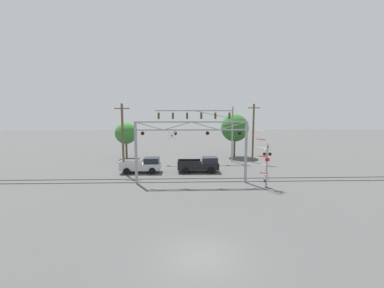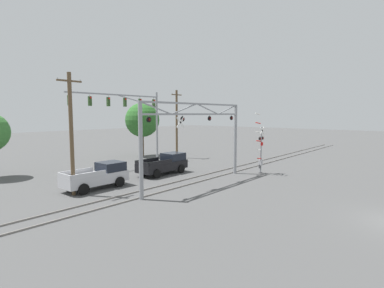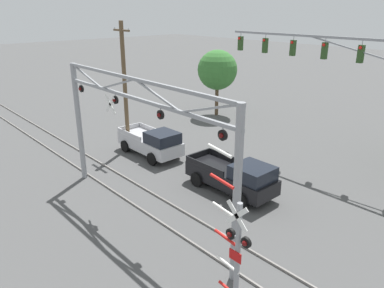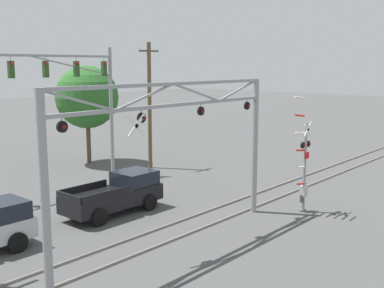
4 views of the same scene
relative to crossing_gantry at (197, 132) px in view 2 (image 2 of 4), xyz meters
The scene contains 10 objects.
rail_track_near 4.29m from the crossing_gantry, 87.86° to the left, with size 80.00×0.08×0.10m, color gray.
rail_track_far 4.61m from the crossing_gantry, 89.65° to the left, with size 80.00×0.08×0.10m, color gray.
crossing_gantry is the anchor object (origin of this frame).
crossing_signal_mast 8.04m from the crossing_gantry, 13.94° to the right, with size 1.69×0.35×5.93m.
traffic_signal_span 12.51m from the crossing_gantry, 74.83° to the left, with size 11.88×0.39×8.48m.
pickup_truck_lead 6.28m from the crossing_gantry, 75.51° to the left, with size 5.23×2.20×1.94m.
pickup_truck_following 8.54m from the crossing_gantry, 139.92° to the left, with size 5.05×2.20×1.94m.
utility_pole_left 9.52m from the crossing_gantry, 150.88° to the left, with size 1.80×0.28×8.70m.
utility_pole_right 15.14m from the crossing_gantry, 49.49° to the left, with size 1.80×0.28×8.90m.
background_tree_far_left_verge 18.03m from the crossing_gantry, 63.85° to the left, with size 4.65×4.65×7.32m.
Camera 2 is at (-18.86, -1.19, 5.82)m, focal length 28.00 mm.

